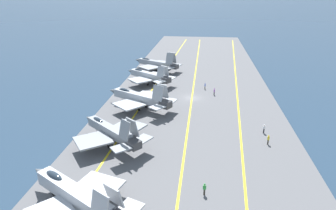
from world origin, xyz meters
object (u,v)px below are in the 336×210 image
at_px(parked_jet_second, 111,131).
at_px(crew_blue_vest, 205,86).
at_px(parked_jet_third, 139,97).
at_px(crew_green_vest, 204,189).
at_px(parked_jet_fifth, 157,63).
at_px(crew_white_vest, 264,128).
at_px(parked_jet_fourth, 148,75).
at_px(crew_yellow_vest, 268,139).
at_px(crew_purple_vest, 214,91).
at_px(parked_jet_nearest, 75,195).

xyz_separation_m(parked_jet_second, crew_blue_vest, (32.36, -15.78, -1.65)).
distance_m(parked_jet_third, crew_green_vest, 32.08).
distance_m(parked_jet_second, crew_blue_vest, 36.04).
bearing_deg(parked_jet_fifth, crew_white_vest, -147.51).
distance_m(parked_jet_fifth, crew_blue_vest, 23.70).
height_order(parked_jet_fourth, parked_jet_fifth, parked_jet_fifth).
bearing_deg(parked_jet_fourth, crew_yellow_vest, -139.89).
bearing_deg(crew_yellow_vest, parked_jet_fifth, 29.98).
xyz_separation_m(parked_jet_fifth, crew_purple_vest, (-22.04, -18.16, -1.39)).
distance_m(parked_jet_nearest, crew_green_vest, 16.16).
xyz_separation_m(crew_white_vest, crew_blue_vest, (24.67, 11.06, -0.03)).
xyz_separation_m(parked_jet_nearest, crew_yellow_vest, (20.02, -26.09, -1.45)).
relative_size(parked_jet_fourth, crew_green_vest, 8.79).
bearing_deg(crew_yellow_vest, crew_white_vest, -0.44).
distance_m(parked_jet_nearest, parked_jet_second, 16.68).
bearing_deg(crew_green_vest, crew_white_vest, -29.40).
xyz_separation_m(parked_jet_second, parked_jet_fifth, (49.94, 0.06, -0.24)).
relative_size(parked_jet_fourth, crew_blue_vest, 8.92).
bearing_deg(parked_jet_nearest, parked_jet_fourth, 0.80).
bearing_deg(parked_jet_nearest, crew_blue_vest, -17.08).
bearing_deg(crew_yellow_vest, parked_jet_nearest, 127.50).
bearing_deg(parked_jet_second, crew_yellow_vest, -82.86).
xyz_separation_m(parked_jet_third, crew_green_vest, (-28.45, -14.72, -1.65)).
bearing_deg(parked_jet_fifth, crew_yellow_vest, -150.02).
relative_size(parked_jet_second, parked_jet_fifth, 0.86).
height_order(parked_jet_nearest, crew_yellow_vest, parked_jet_nearest).
xyz_separation_m(crew_yellow_vest, crew_blue_vest, (29.01, 11.03, -0.04)).
bearing_deg(crew_yellow_vest, parked_jet_second, 97.14).
xyz_separation_m(crew_yellow_vest, crew_white_vest, (4.34, -0.03, -0.01)).
bearing_deg(parked_jet_fourth, crew_green_vest, -161.12).
relative_size(parked_jet_fifth, crew_yellow_vest, 9.40).
xyz_separation_m(crew_green_vest, crew_yellow_vest, (14.92, -10.82, 0.03)).
height_order(parked_jet_third, crew_purple_vest, parked_jet_third).
distance_m(parked_jet_fifth, crew_white_vest, 50.10).
relative_size(crew_white_vest, crew_blue_vest, 1.03).
bearing_deg(parked_jet_fourth, parked_jet_nearest, -179.20).
height_order(parked_jet_nearest, parked_jet_second, parked_jet_second).
bearing_deg(crew_yellow_vest, parked_jet_fourth, 40.11).
distance_m(crew_purple_vest, crew_white_vest, 22.01).
bearing_deg(crew_blue_vest, parked_jet_second, 154.01).
xyz_separation_m(parked_jet_third, crew_blue_vest, (15.48, -14.51, -1.67)).
xyz_separation_m(parked_jet_nearest, crew_purple_vest, (44.55, -17.38, -1.47)).
bearing_deg(crew_white_vest, parked_jet_fifth, 32.49).
distance_m(parked_jet_fourth, crew_white_vest, 38.45).
distance_m(parked_jet_third, parked_jet_fourth, 18.34).
bearing_deg(parked_jet_fourth, crew_purple_vest, -111.94).
xyz_separation_m(parked_jet_fifth, crew_blue_vest, (-17.57, -15.84, -1.41)).
xyz_separation_m(parked_jet_third, crew_white_vest, (-9.19, -25.58, -1.64)).
bearing_deg(crew_green_vest, parked_jet_third, 27.36).
bearing_deg(crew_purple_vest, crew_white_vest, -156.59).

